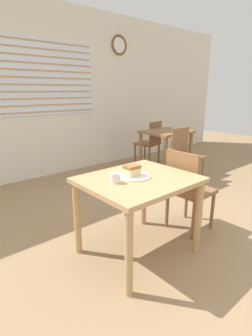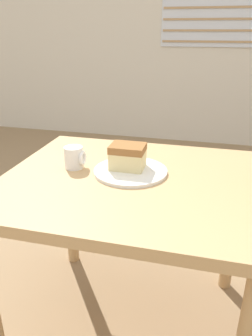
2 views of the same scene
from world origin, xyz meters
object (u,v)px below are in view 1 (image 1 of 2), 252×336
chair_far_opposite (150,142)px  plate (134,176)px  chair_near_window (188,188)px  dining_table_near (138,190)px  chair_far_corner (185,153)px  coffee_mug (115,178)px  dining_table_far (166,139)px  cake_slice (132,170)px

chair_far_opposite → plate: 2.92m
chair_far_opposite → chair_near_window: bearing=42.8°
dining_table_near → chair_far_opposite: chair_far_opposite is taller
chair_near_window → plate: 0.72m
chair_far_corner → coffee_mug: (-2.12, -0.88, 0.29)m
dining_table_far → chair_far_opposite: bearing=74.5°
plate → chair_far_corner: bearing=24.8°
plate → coffee_mug: size_ratio=3.26×
dining_table_far → cake_slice: bearing=-146.0°
chair_far_corner → chair_far_opposite: (0.29, 1.05, 0.00)m
chair_far_corner → cake_slice: (-1.91, -0.86, 0.30)m
dining_table_near → dining_table_far: dining_table_far is taller
coffee_mug → dining_table_far: bearing=31.9°
dining_table_near → plate: plate is taller
chair_near_window → chair_far_opposite: same height
dining_table_near → coffee_mug: 0.28m
chair_far_opposite → cake_slice: (-2.20, -1.91, 0.30)m
dining_table_far → chair_near_window: chair_near_window is taller
chair_far_opposite → cake_slice: size_ratio=6.81×
chair_far_corner → coffee_mug: size_ratio=10.27×
dining_table_far → coffee_mug: 2.67m
chair_far_corner → coffee_mug: bearing=-154.6°
dining_table_near → cake_slice: cake_slice is taller
dining_table_far → chair_far_opposite: size_ratio=0.90×
plate → chair_near_window: bearing=-6.9°
dining_table_far → coffee_mug: coffee_mug is taller
dining_table_near → chair_far_opposite: 2.94m
chair_far_opposite → plate: (-2.19, -1.93, 0.25)m
chair_far_opposite → chair_far_corner: bearing=64.5°
chair_far_opposite → dining_table_far: bearing=64.4°
cake_slice → coffee_mug: size_ratio=1.51×
coffee_mug → chair_far_corner: bearing=22.6°
chair_far_opposite → coffee_mug: bearing=28.6°
dining_table_near → chair_far_opposite: (2.17, 1.97, -0.13)m
chair_far_opposite → coffee_mug: (-2.41, -1.93, 0.29)m
cake_slice → coffee_mug: cake_slice is taller
dining_table_far → chair_far_corner: bearing=-105.2°
chair_near_window → cake_slice: size_ratio=6.81×
cake_slice → dining_table_near: bearing=-65.1°
chair_far_corner → cake_slice: 2.12m
dining_table_near → dining_table_far: bearing=35.4°
dining_table_far → chair_near_window: (-1.37, -1.48, -0.14)m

